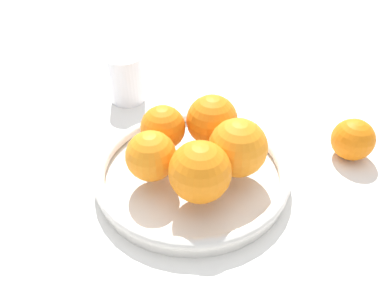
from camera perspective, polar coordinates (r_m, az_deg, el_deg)
ground_plane at (r=0.56m, az=0.00°, el=-5.42°), size 4.00×4.00×0.00m
fruit_bowl at (r=0.55m, az=0.00°, el=-4.28°), size 0.28×0.28×0.03m
orange_pile at (r=0.51m, az=1.08°, el=-0.11°), size 0.19×0.19×0.08m
stray_orange at (r=0.63m, az=23.32°, el=0.63°), size 0.07×0.07×0.07m
drinking_glass at (r=0.73m, az=-10.02°, el=9.70°), size 0.07×0.07×0.09m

